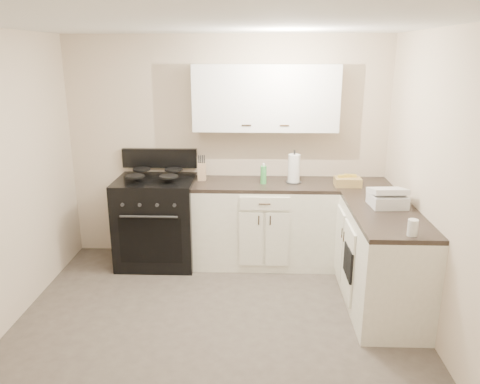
{
  "coord_description": "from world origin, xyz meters",
  "views": [
    {
      "loc": [
        0.34,
        -3.43,
        2.3
      ],
      "look_at": [
        0.18,
        0.85,
        1.02
      ],
      "focal_mm": 35.0,
      "sensor_mm": 36.0,
      "label": 1
    }
  ],
  "objects_px": {
    "paper_towel": "(294,169)",
    "countertop_grill": "(387,200)",
    "knife_block": "(202,172)",
    "stove": "(157,223)",
    "wicker_basket": "(348,182)"
  },
  "relations": [
    {
      "from": "countertop_grill",
      "to": "knife_block",
      "type": "bearing_deg",
      "value": 150.28
    },
    {
      "from": "wicker_basket",
      "to": "countertop_grill",
      "type": "xyz_separation_m",
      "value": [
        0.24,
        -0.67,
        0.01
      ]
    },
    {
      "from": "knife_block",
      "to": "paper_towel",
      "type": "xyz_separation_m",
      "value": [
        1.01,
        -0.06,
        0.06
      ]
    },
    {
      "from": "knife_block",
      "to": "countertop_grill",
      "type": "xyz_separation_m",
      "value": [
        1.82,
        -0.85,
        -0.04
      ]
    },
    {
      "from": "stove",
      "to": "wicker_basket",
      "type": "xyz_separation_m",
      "value": [
        2.08,
        -0.07,
        0.53
      ]
    },
    {
      "from": "stove",
      "to": "knife_block",
      "type": "height_order",
      "value": "knife_block"
    },
    {
      "from": "knife_block",
      "to": "wicker_basket",
      "type": "height_order",
      "value": "knife_block"
    },
    {
      "from": "paper_towel",
      "to": "wicker_basket",
      "type": "relative_size",
      "value": 1.14
    },
    {
      "from": "wicker_basket",
      "to": "countertop_grill",
      "type": "distance_m",
      "value": 0.72
    },
    {
      "from": "stove",
      "to": "countertop_grill",
      "type": "relative_size",
      "value": 3.32
    },
    {
      "from": "paper_towel",
      "to": "countertop_grill",
      "type": "bearing_deg",
      "value": -44.44
    },
    {
      "from": "countertop_grill",
      "to": "stove",
      "type": "bearing_deg",
      "value": 157.63
    },
    {
      "from": "paper_towel",
      "to": "wicker_basket",
      "type": "height_order",
      "value": "paper_towel"
    },
    {
      "from": "paper_towel",
      "to": "countertop_grill",
      "type": "height_order",
      "value": "paper_towel"
    },
    {
      "from": "stove",
      "to": "knife_block",
      "type": "relative_size",
      "value": 5.34
    }
  ]
}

